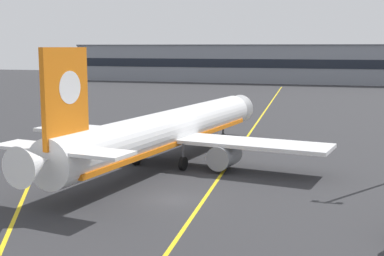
# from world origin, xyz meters

# --- Properties ---
(ground_plane) EXTENTS (400.00, 400.00, 0.00)m
(ground_plane) POSITION_xyz_m (0.00, 0.00, 0.00)
(ground_plane) COLOR #2D2D30
(taxiway_centreline) EXTENTS (13.72, 179.52, 0.01)m
(taxiway_centreline) POSITION_xyz_m (0.00, 30.00, 0.00)
(taxiway_centreline) COLOR yellow
(taxiway_centreline) RESTS_ON ground
(taxiway_lead_in_stripe) EXTENTS (28.16, 53.26, 0.01)m
(taxiway_lead_in_stripe) POSITION_xyz_m (-14.00, 2.00, 0.00)
(taxiway_lead_in_stripe) COLOR yellow
(taxiway_lead_in_stripe) RESTS_ON ground
(airliner_foreground) EXTENTS (32.36, 41.41, 11.65)m
(airliner_foreground) POSITION_xyz_m (-4.61, 11.92, 3.37)
(airliner_foreground) COLOR white
(airliner_foreground) RESTS_ON ground
(safety_cone_by_nose_gear) EXTENTS (0.44, 0.44, 0.55)m
(safety_cone_by_nose_gear) POSITION_xyz_m (-3.71, 28.78, 0.26)
(safety_cone_by_nose_gear) COLOR orange
(safety_cone_by_nose_gear) RESTS_ON ground
(terminal_building) EXTENTS (151.90, 12.40, 12.48)m
(terminal_building) POSITION_xyz_m (-4.37, 137.29, 6.25)
(terminal_building) COLOR gray
(terminal_building) RESTS_ON ground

